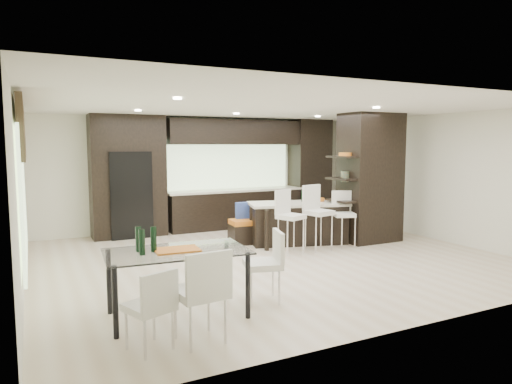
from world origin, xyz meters
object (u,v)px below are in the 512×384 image
dining_table (178,283)px  floor_vase (360,212)px  stool_mid (319,224)px  chair_near (200,299)px  chair_end (263,269)px  bench (260,230)px  chair_far (149,312)px  stool_right (344,225)px  stool_left (291,228)px  kitchen_island (298,223)px

dining_table → floor_vase: bearing=30.5°
stool_mid → floor_vase: size_ratio=0.80×
chair_near → chair_end: chair_near is taller
chair_end → dining_table: bearing=105.6°
bench → chair_far: size_ratio=1.68×
stool_right → floor_vase: floor_vase is taller
stool_left → stool_right: 1.24m
kitchen_island → bench: size_ratio=1.56×
stool_left → bench: size_ratio=0.75×
chair_near → stool_right: bearing=30.0°
floor_vase → chair_end: bearing=-146.5°
stool_mid → stool_right: (0.62, 0.03, -0.06)m
kitchen_island → dining_table: 4.49m
bench → chair_near: bearing=-119.5°
stool_right → chair_near: 5.02m
stool_left → floor_vase: bearing=-15.6°
kitchen_island → chair_end: bearing=-113.0°
stool_left → kitchen_island: bearing=28.6°
dining_table → chair_near: size_ratio=1.80×
stool_mid → dining_table: size_ratio=0.61×
stool_left → stool_mid: (0.62, -0.01, 0.03)m
kitchen_island → stool_left: size_ratio=2.08×
bench → chair_near: 4.95m
stool_left → stool_mid: 0.62m
kitchen_island → dining_table: bearing=-124.5°
stool_left → chair_end: stool_left is taller
kitchen_island → floor_vase: floor_vase is taller
stool_left → dining_table: size_ratio=0.58×
chair_near → bench: bearing=50.0°
stool_right → chair_far: (-4.60, -2.88, -0.07)m
stool_mid → bench: stool_mid is taller
floor_vase → bench: bearing=152.1°
stool_left → chair_end: (-1.69, -2.11, -0.05)m
chair_near → stool_left: bearing=40.1°
kitchen_island → chair_near: size_ratio=2.19×
bench → dining_table: 4.31m
dining_table → chair_far: 0.92m
stool_mid → chair_near: bearing=-152.1°
bench → chair_far: chair_far is taller
floor_vase → chair_near: (-4.63, -3.10, -0.18)m
stool_mid → bench: bearing=107.5°
stool_mid → stool_left: bearing=166.9°
kitchen_island → stool_mid: bearing=-74.1°
stool_left → chair_near: (-2.84, -2.91, -0.02)m
stool_left → stool_right: (1.24, 0.01, -0.03)m
stool_left → chair_near: size_ratio=1.05×
stool_right → dining_table: size_ratio=0.54×
stool_mid → chair_far: size_ratio=1.33×
floor_vase → chair_far: size_ratio=1.66×
stool_left → floor_vase: size_ratio=0.76×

